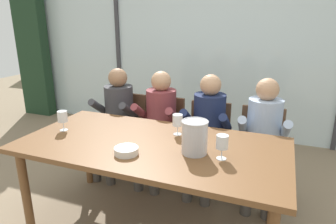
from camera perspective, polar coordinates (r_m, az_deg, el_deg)
name	(u,v)px	position (r m, az deg, el deg)	size (l,w,h in m)	color
ground	(188,172)	(3.51, 3.94, -11.50)	(14.00, 14.00, 0.00)	#847056
window_glass_panel	(219,48)	(4.40, 9.73, 12.01)	(7.28, 0.03, 2.60)	silver
window_mullion_left	(118,45)	(4.98, -9.53, 12.62)	(0.06, 0.06, 2.60)	#38383D
hillside_vineyard	(250,51)	(8.38, 15.42, 11.24)	(13.28, 2.40, 1.77)	#477A38
curtain_heavy_drape	(32,43)	(5.88, -24.67, 12.01)	(0.56, 0.20, 2.60)	#1E3823
dining_table	(152,152)	(2.36, -3.12, -7.62)	(2.08, 1.03, 0.77)	brown
chair_near_curtain	(126,125)	(3.53, -8.01, -2.53)	(0.46, 0.46, 0.86)	brown
chair_left_of_center	(163,130)	(3.35, -0.92, -3.49)	(0.46, 0.46, 0.86)	brown
chair_center	(208,138)	(3.16, 7.74, -4.93)	(0.47, 0.47, 0.86)	brown
chair_right_of_center	(260,145)	(3.10, 17.22, -6.08)	(0.45, 0.45, 0.86)	brown
person_charcoal_jacket	(116,115)	(3.37, -9.94, -0.50)	(0.46, 0.61, 1.18)	#38383D
person_maroon_top	(159,120)	(3.14, -1.83, -1.56)	(0.46, 0.61, 1.18)	brown
person_navy_polo	(207,126)	(2.99, 7.51, -2.75)	(0.46, 0.61, 1.18)	#192347
person_pale_blue_shirt	(263,134)	(2.92, 17.82, -3.96)	(0.48, 0.62, 1.18)	#9EB2D1
ice_bucket_primary	(195,137)	(2.12, 5.14, -4.74)	(0.19, 0.19, 0.25)	#B7B7BC
tasting_bowl	(126,151)	(2.15, -8.02, -7.37)	(0.17, 0.17, 0.05)	silver
wine_glass_by_left_taster	(63,117)	(2.70, -19.61, -0.98)	(0.08, 0.08, 0.17)	silver
wine_glass_near_bucket	(222,143)	(2.06, 10.38, -5.88)	(0.08, 0.08, 0.17)	silver
wine_glass_center_pour	(178,121)	(2.45, 1.85, -1.75)	(0.08, 0.08, 0.17)	silver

